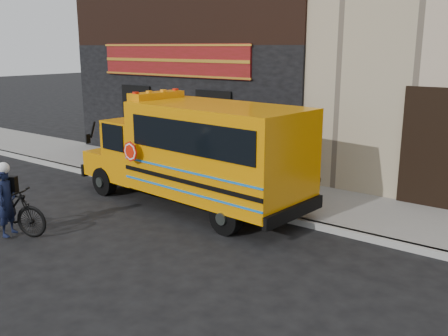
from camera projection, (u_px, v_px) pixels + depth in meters
ground at (177, 243)px, 10.72m from camera, size 120.00×120.00×0.00m
curb at (246, 209)px, 12.72m from camera, size 40.00×0.20×0.15m
sidewalk at (276, 195)px, 13.89m from camera, size 40.00×3.00×0.15m
school_bus at (199, 151)px, 12.71m from camera, size 7.05×2.71×2.92m
bicycle at (8, 211)px, 11.05m from camera, size 1.96×1.21×1.14m
cyclist at (7, 204)px, 10.89m from camera, size 0.57×0.66×1.54m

